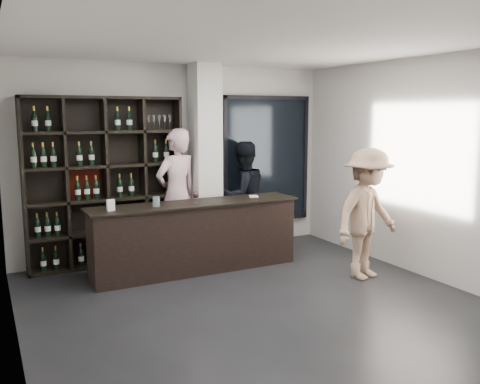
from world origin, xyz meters
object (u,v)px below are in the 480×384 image
tasting_counter (196,237)px  taster_pink (177,194)px  wine_shelf (106,182)px  taster_black (243,196)px  customer (367,214)px

tasting_counter → taster_pink: bearing=90.7°
wine_shelf → tasting_counter: 1.51m
wine_shelf → tasting_counter: wine_shelf is taller
taster_pink → wine_shelf: bearing=-26.7°
wine_shelf → taster_black: size_ratio=1.39×
taster_black → customer: 2.15m
taster_pink → taster_black: bearing=162.7°
wine_shelf → taster_pink: wine_shelf is taller
taster_pink → taster_black: taster_pink is taller
tasting_counter → taster_pink: taster_pink is taller
wine_shelf → taster_pink: 1.04m
wine_shelf → customer: 3.64m
tasting_counter → customer: (1.89, -1.30, 0.38)m
wine_shelf → customer: size_ratio=1.39×
taster_pink → customer: bearing=116.2°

